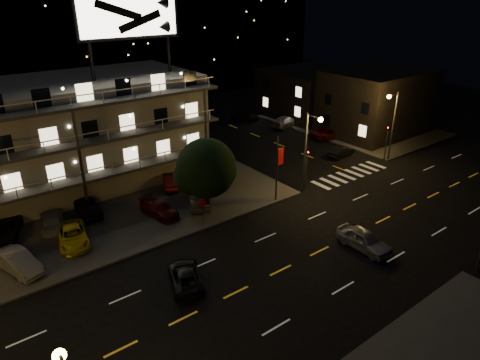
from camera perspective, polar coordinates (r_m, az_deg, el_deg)
ground at (r=32.42m, az=8.10°, el=-10.57°), size 140.00×140.00×0.00m
curb_nw at (r=42.72m, az=-26.14°, el=-3.82°), size 44.00×24.00×0.15m
curb_ne at (r=65.19m, az=14.49°, el=7.13°), size 16.00×24.00×0.15m
motel at (r=45.09m, az=-23.51°, el=5.38°), size 28.00×13.80×18.10m
side_bldg_front at (r=61.84m, az=17.79°, el=9.87°), size 14.06×10.00×8.50m
side_bldg_back at (r=69.36m, az=9.59°, el=11.50°), size 14.06×12.00×7.00m
streetlight_nc at (r=40.62m, az=9.14°, el=4.62°), size 0.44×1.92×8.00m
streetlight_ne at (r=51.19m, az=19.63°, el=7.62°), size 1.92×0.44×8.00m
signal_nw at (r=42.16m, az=8.85°, el=1.90°), size 0.20×0.27×4.60m
signal_ne at (r=51.86m, az=18.99°, el=5.13°), size 0.27×0.20×4.60m
banner_north at (r=39.22m, az=5.02°, el=1.72°), size 0.83×0.16×6.40m
stop_sign at (r=35.61m, az=-5.00°, el=-3.77°), size 0.91×0.11×2.61m
tree at (r=36.63m, az=-4.58°, el=1.34°), size 5.39×5.19×6.78m
lot_car_1 at (r=34.19m, az=-27.51°, el=-9.65°), size 2.81×4.65×1.45m
lot_car_2 at (r=35.88m, az=-21.41°, el=-6.94°), size 3.05×5.09×1.32m
lot_car_3 at (r=38.03m, az=-10.73°, el=-3.82°), size 2.43×4.44×1.22m
lot_car_4 at (r=39.36m, az=-5.63°, el=-2.27°), size 3.37×4.71×1.49m
lot_car_6 at (r=39.16m, az=-28.98°, el=-5.68°), size 3.88×5.51×1.40m
lot_car_7 at (r=38.80m, az=-23.80°, el=-4.97°), size 2.77×4.74×1.29m
lot_car_8 at (r=39.82m, az=-19.63°, el=-3.29°), size 2.22×4.67×1.54m
lot_car_9 at (r=43.29m, az=-9.22°, el=0.04°), size 3.13×4.61×1.44m
side_car_0 at (r=52.34m, az=13.33°, el=3.72°), size 3.86×1.60×1.24m
side_car_1 at (r=58.56m, az=11.82°, el=6.14°), size 5.56×3.66×1.42m
side_car_2 at (r=62.81m, az=6.17°, el=7.78°), size 5.48×2.95×1.51m
side_car_3 at (r=65.17m, az=0.67°, el=8.49°), size 4.55×2.83×1.44m
road_car_east at (r=34.38m, az=16.22°, el=-7.65°), size 1.87×4.54×1.54m
road_car_west at (r=29.84m, az=-7.31°, el=-12.53°), size 3.48×4.81×1.22m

